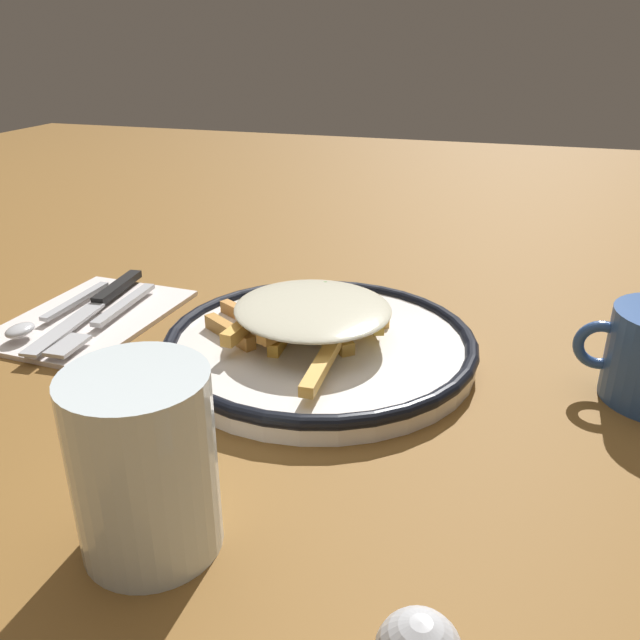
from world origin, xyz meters
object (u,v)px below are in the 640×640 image
at_px(napkin, 90,316).
at_px(spoon, 44,318).
at_px(plate, 320,345).
at_px(fork, 107,317).
at_px(knife, 99,302).
at_px(water_glass, 144,463).
at_px(fries_heap, 310,315).

relative_size(napkin, spoon, 1.30).
distance_m(plate, fork, 0.22).
distance_m(plate, knife, 0.26).
xyz_separation_m(napkin, spoon, (0.03, 0.03, 0.01)).
relative_size(spoon, water_glass, 1.37).
distance_m(plate, napkin, 0.25).
bearing_deg(plate, knife, -6.83).
distance_m(napkin, water_glass, 0.35).
height_order(knife, spoon, spoon).
bearing_deg(napkin, plate, 177.38).
xyz_separation_m(fork, spoon, (0.06, 0.02, 0.00)).
relative_size(fork, spoon, 1.16).
height_order(fork, water_glass, water_glass).
height_order(fries_heap, knife, fries_heap).
bearing_deg(fork, spoon, 21.85).
relative_size(napkin, knife, 0.94).
xyz_separation_m(fries_heap, spoon, (0.27, 0.02, -0.03)).
xyz_separation_m(fries_heap, fork, (0.21, -0.00, -0.03)).
bearing_deg(plate, water_glass, 84.45).
height_order(napkin, fork, fork).
bearing_deg(spoon, napkin, -128.85).
xyz_separation_m(napkin, knife, (0.00, -0.02, 0.01)).
distance_m(fries_heap, water_glass, 0.25).
xyz_separation_m(napkin, water_glass, (-0.23, 0.26, 0.05)).
xyz_separation_m(napkin, fork, (-0.03, 0.01, 0.01)).
relative_size(fries_heap, spoon, 1.41).
distance_m(fork, water_glass, 0.32).
relative_size(napkin, fork, 1.12).
height_order(plate, knife, plate).
relative_size(plate, spoon, 1.86).
distance_m(fries_heap, knife, 0.25).
bearing_deg(spoon, water_glass, 138.29).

